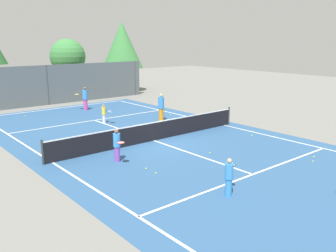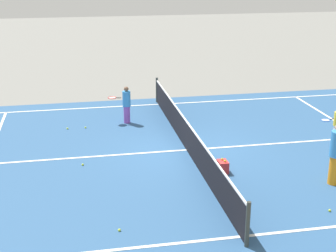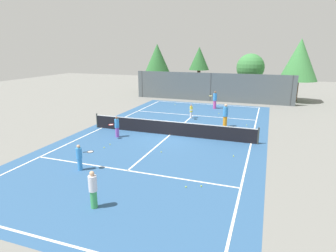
{
  "view_description": "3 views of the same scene",
  "coord_description": "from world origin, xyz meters",
  "px_view_note": "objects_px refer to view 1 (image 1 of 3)",
  "views": [
    {
      "loc": [
        -11.18,
        -14.63,
        5.18
      ],
      "look_at": [
        -1.04,
        -2.42,
        1.4
      ],
      "focal_mm": 38.9,
      "sensor_mm": 36.0,
      "label": 1
    },
    {
      "loc": [
        14.93,
        -3.51,
        6.07
      ],
      "look_at": [
        -0.27,
        -0.59,
        0.79
      ],
      "focal_mm": 52.99,
      "sensor_mm": 36.0,
      "label": 2
    },
    {
      "loc": [
        6.28,
        -18.06,
        5.91
      ],
      "look_at": [
        0.15,
        -0.83,
        0.88
      ],
      "focal_mm": 30.5,
      "sensor_mm": 36.0,
      "label": 3
    }
  ],
  "objects_px": {
    "tennis_ball_2": "(170,115)",
    "tennis_ball_9": "(314,157)",
    "player_2": "(117,145)",
    "tennis_ball_3": "(146,169)",
    "player_4": "(85,98)",
    "tennis_ball_8": "(313,161)",
    "player_0": "(104,113)",
    "tennis_ball_7": "(210,153)",
    "tennis_ball_0": "(187,119)",
    "player_1": "(161,107)",
    "ball_crate": "(174,129)",
    "tennis_ball_5": "(156,173)",
    "tennis_ball_4": "(25,116)",
    "player_5": "(229,176)",
    "tennis_ball_6": "(252,135)",
    "tennis_ball_1": "(111,113)"
  },
  "relations": [
    {
      "from": "tennis_ball_3",
      "to": "tennis_ball_7",
      "type": "bearing_deg",
      "value": -3.24
    },
    {
      "from": "player_2",
      "to": "tennis_ball_3",
      "type": "relative_size",
      "value": 21.83
    },
    {
      "from": "player_4",
      "to": "tennis_ball_9",
      "type": "xyz_separation_m",
      "value": [
        2.6,
        -16.89,
        -0.87
      ]
    },
    {
      "from": "tennis_ball_1",
      "to": "tennis_ball_9",
      "type": "distance_m",
      "value": 14.75
    },
    {
      "from": "tennis_ball_5",
      "to": "tennis_ball_8",
      "type": "bearing_deg",
      "value": -27.78
    },
    {
      "from": "player_1",
      "to": "tennis_ball_5",
      "type": "relative_size",
      "value": 27.18
    },
    {
      "from": "tennis_ball_7",
      "to": "player_0",
      "type": "bearing_deg",
      "value": 93.64
    },
    {
      "from": "tennis_ball_2",
      "to": "tennis_ball_9",
      "type": "height_order",
      "value": "same"
    },
    {
      "from": "player_1",
      "to": "tennis_ball_6",
      "type": "xyz_separation_m",
      "value": [
        1.44,
        -6.19,
        -0.89
      ]
    },
    {
      "from": "player_5",
      "to": "tennis_ball_5",
      "type": "height_order",
      "value": "player_5"
    },
    {
      "from": "ball_crate",
      "to": "tennis_ball_3",
      "type": "xyz_separation_m",
      "value": [
        -4.83,
        -3.88,
        -0.15
      ]
    },
    {
      "from": "tennis_ball_0",
      "to": "tennis_ball_8",
      "type": "xyz_separation_m",
      "value": [
        -1.55,
        -9.73,
        0.0
      ]
    },
    {
      "from": "player_4",
      "to": "ball_crate",
      "type": "xyz_separation_m",
      "value": [
        0.7,
        -9.41,
        -0.72
      ]
    },
    {
      "from": "player_5",
      "to": "tennis_ball_2",
      "type": "relative_size",
      "value": 20.28
    },
    {
      "from": "player_0",
      "to": "tennis_ball_5",
      "type": "xyz_separation_m",
      "value": [
        -3.0,
        -9.17,
        -0.59
      ]
    },
    {
      "from": "player_4",
      "to": "tennis_ball_7",
      "type": "height_order",
      "value": "player_4"
    },
    {
      "from": "player_5",
      "to": "tennis_ball_7",
      "type": "xyz_separation_m",
      "value": [
        2.91,
        3.66,
        -0.66
      ]
    },
    {
      "from": "player_1",
      "to": "player_2",
      "type": "xyz_separation_m",
      "value": [
        -6.55,
        -5.13,
        -0.17
      ]
    },
    {
      "from": "player_5",
      "to": "tennis_ball_9",
      "type": "relative_size",
      "value": 20.28
    },
    {
      "from": "player_5",
      "to": "tennis_ball_3",
      "type": "bearing_deg",
      "value": 99.19
    },
    {
      "from": "player_0",
      "to": "tennis_ball_7",
      "type": "bearing_deg",
      "value": -86.36
    },
    {
      "from": "tennis_ball_0",
      "to": "tennis_ball_7",
      "type": "relative_size",
      "value": 1.0
    },
    {
      "from": "player_5",
      "to": "tennis_ball_8",
      "type": "bearing_deg",
      "value": -0.34
    },
    {
      "from": "player_2",
      "to": "tennis_ball_3",
      "type": "xyz_separation_m",
      "value": [
        0.38,
        -1.59,
        -0.71
      ]
    },
    {
      "from": "player_0",
      "to": "player_2",
      "type": "distance_m",
      "value": 7.69
    },
    {
      "from": "player_0",
      "to": "tennis_ball_9",
      "type": "bearing_deg",
      "value": -72.83
    },
    {
      "from": "tennis_ball_4",
      "to": "tennis_ball_2",
      "type": "bearing_deg",
      "value": -37.56
    },
    {
      "from": "tennis_ball_0",
      "to": "tennis_ball_4",
      "type": "bearing_deg",
      "value": 134.66
    },
    {
      "from": "tennis_ball_5",
      "to": "tennis_ball_8",
      "type": "xyz_separation_m",
      "value": [
        6.13,
        -3.23,
        0.0
      ]
    },
    {
      "from": "player_0",
      "to": "tennis_ball_7",
      "type": "height_order",
      "value": "player_0"
    },
    {
      "from": "player_5",
      "to": "tennis_ball_4",
      "type": "height_order",
      "value": "player_5"
    },
    {
      "from": "tennis_ball_3",
      "to": "tennis_ball_8",
      "type": "relative_size",
      "value": 1.0
    },
    {
      "from": "tennis_ball_3",
      "to": "tennis_ball_9",
      "type": "xyz_separation_m",
      "value": [
        6.72,
        -3.6,
        0.0
      ]
    },
    {
      "from": "tennis_ball_3",
      "to": "tennis_ball_4",
      "type": "bearing_deg",
      "value": 90.84
    },
    {
      "from": "ball_crate",
      "to": "player_4",
      "type": "bearing_deg",
      "value": 94.23
    },
    {
      "from": "tennis_ball_3",
      "to": "tennis_ball_4",
      "type": "xyz_separation_m",
      "value": [
        -0.2,
        13.79,
        0.0
      ]
    },
    {
      "from": "player_4",
      "to": "tennis_ball_8",
      "type": "bearing_deg",
      "value": -83.43
    },
    {
      "from": "tennis_ball_5",
      "to": "tennis_ball_7",
      "type": "bearing_deg",
      "value": 7.44
    },
    {
      "from": "player_1",
      "to": "tennis_ball_3",
      "type": "height_order",
      "value": "player_1"
    },
    {
      "from": "tennis_ball_2",
      "to": "tennis_ball_3",
      "type": "xyz_separation_m",
      "value": [
        -7.75,
        -7.68,
        0.0
      ]
    },
    {
      "from": "tennis_ball_0",
      "to": "tennis_ball_3",
      "type": "relative_size",
      "value": 1.0
    },
    {
      "from": "player_0",
      "to": "tennis_ball_7",
      "type": "relative_size",
      "value": 18.11
    },
    {
      "from": "player_2",
      "to": "tennis_ball_9",
      "type": "height_order",
      "value": "player_2"
    },
    {
      "from": "tennis_ball_3",
      "to": "tennis_ball_6",
      "type": "height_order",
      "value": "same"
    },
    {
      "from": "player_4",
      "to": "player_0",
      "type": "bearing_deg",
      "value": -103.47
    },
    {
      "from": "player_2",
      "to": "tennis_ball_0",
      "type": "relative_size",
      "value": 21.83
    },
    {
      "from": "tennis_ball_5",
      "to": "tennis_ball_7",
      "type": "height_order",
      "value": "same"
    },
    {
      "from": "player_0",
      "to": "player_2",
      "type": "bearing_deg",
      "value": -115.91
    },
    {
      "from": "player_0",
      "to": "player_2",
      "type": "height_order",
      "value": "player_2"
    },
    {
      "from": "player_2",
      "to": "tennis_ball_9",
      "type": "bearing_deg",
      "value": -36.16
    }
  ]
}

